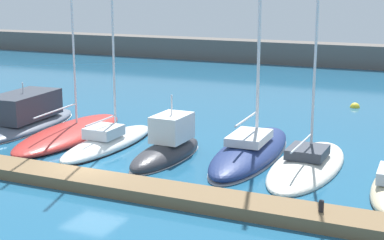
{
  "coord_description": "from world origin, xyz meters",
  "views": [
    {
      "loc": [
        15.29,
        -22.17,
        8.7
      ],
      "look_at": [
        3.8,
        3.05,
        2.34
      ],
      "focal_mm": 54.96,
      "sensor_mm": 36.0,
      "label": 1
    }
  ],
  "objects_px": {
    "motorboat_slate_second": "(22,118)",
    "sailboat_navy_sixth": "(251,149)",
    "motorboat_charcoal_fifth": "(168,148)",
    "dock_bollard": "(321,206)",
    "sailboat_red_third": "(70,133)",
    "mooring_buoy_yellow": "(355,107)",
    "sailboat_white_fourth": "(108,141)",
    "sailboat_ivory_seventh": "(307,164)"
  },
  "relations": [
    {
      "from": "sailboat_white_fourth",
      "to": "mooring_buoy_yellow",
      "type": "bearing_deg",
      "value": -32.3
    },
    {
      "from": "motorboat_charcoal_fifth",
      "to": "sailboat_ivory_seventh",
      "type": "xyz_separation_m",
      "value": [
        7.03,
        1.18,
        -0.31
      ]
    },
    {
      "from": "sailboat_red_third",
      "to": "mooring_buoy_yellow",
      "type": "bearing_deg",
      "value": -45.83
    },
    {
      "from": "mooring_buoy_yellow",
      "to": "motorboat_charcoal_fifth",
      "type": "bearing_deg",
      "value": -111.38
    },
    {
      "from": "sailboat_white_fourth",
      "to": "sailboat_ivory_seventh",
      "type": "relative_size",
      "value": 1.01
    },
    {
      "from": "mooring_buoy_yellow",
      "to": "dock_bollard",
      "type": "height_order",
      "value": "dock_bollard"
    },
    {
      "from": "sailboat_red_third",
      "to": "sailboat_navy_sixth",
      "type": "xyz_separation_m",
      "value": [
        10.96,
        0.58,
        0.11
      ]
    },
    {
      "from": "sailboat_red_third",
      "to": "motorboat_slate_second",
      "type": "bearing_deg",
      "value": 76.26
    },
    {
      "from": "mooring_buoy_yellow",
      "to": "dock_bollard",
      "type": "xyz_separation_m",
      "value": [
        2.44,
        -22.55,
        0.72
      ]
    },
    {
      "from": "dock_bollard",
      "to": "sailboat_white_fourth",
      "type": "bearing_deg",
      "value": 155.4
    },
    {
      "from": "motorboat_slate_second",
      "to": "motorboat_charcoal_fifth",
      "type": "xyz_separation_m",
      "value": [
        11.17,
        -2.02,
        -0.13
      ]
    },
    {
      "from": "motorboat_charcoal_fifth",
      "to": "dock_bollard",
      "type": "bearing_deg",
      "value": -119.75
    },
    {
      "from": "motorboat_slate_second",
      "to": "sailboat_red_third",
      "type": "xyz_separation_m",
      "value": [
        4.06,
        -0.66,
        -0.38
      ]
    },
    {
      "from": "sailboat_white_fourth",
      "to": "mooring_buoy_yellow",
      "type": "height_order",
      "value": "sailboat_white_fourth"
    },
    {
      "from": "sailboat_ivory_seventh",
      "to": "dock_bollard",
      "type": "distance_m",
      "value": 6.98
    },
    {
      "from": "sailboat_ivory_seventh",
      "to": "dock_bollard",
      "type": "height_order",
      "value": "sailboat_ivory_seventh"
    },
    {
      "from": "sailboat_ivory_seventh",
      "to": "sailboat_red_third",
      "type": "bearing_deg",
      "value": 89.67
    },
    {
      "from": "motorboat_charcoal_fifth",
      "to": "sailboat_red_third",
      "type": "bearing_deg",
      "value": 80.18
    },
    {
      "from": "motorboat_charcoal_fifth",
      "to": "mooring_buoy_yellow",
      "type": "height_order",
      "value": "motorboat_charcoal_fifth"
    },
    {
      "from": "sailboat_ivory_seventh",
      "to": "mooring_buoy_yellow",
      "type": "bearing_deg",
      "value": 1.63
    },
    {
      "from": "sailboat_white_fourth",
      "to": "sailboat_navy_sixth",
      "type": "distance_m",
      "value": 7.91
    },
    {
      "from": "sailboat_red_third",
      "to": "sailboat_white_fourth",
      "type": "distance_m",
      "value": 3.29
    },
    {
      "from": "motorboat_slate_second",
      "to": "sailboat_navy_sixth",
      "type": "bearing_deg",
      "value": -94.29
    },
    {
      "from": "motorboat_charcoal_fifth",
      "to": "dock_bollard",
      "type": "height_order",
      "value": "motorboat_charcoal_fifth"
    },
    {
      "from": "sailboat_red_third",
      "to": "dock_bollard",
      "type": "relative_size",
      "value": 37.67
    },
    {
      "from": "motorboat_slate_second",
      "to": "dock_bollard",
      "type": "height_order",
      "value": "motorboat_slate_second"
    },
    {
      "from": "motorboat_charcoal_fifth",
      "to": "dock_bollard",
      "type": "distance_m",
      "value": 10.64
    },
    {
      "from": "sailboat_navy_sixth",
      "to": "dock_bollard",
      "type": "height_order",
      "value": "sailboat_navy_sixth"
    },
    {
      "from": "sailboat_ivory_seventh",
      "to": "dock_bollard",
      "type": "bearing_deg",
      "value": -161.99
    },
    {
      "from": "mooring_buoy_yellow",
      "to": "sailboat_red_third",
      "type": "bearing_deg",
      "value": -131.26
    },
    {
      "from": "sailboat_navy_sixth",
      "to": "dock_bollard",
      "type": "relative_size",
      "value": 39.75
    },
    {
      "from": "sailboat_red_third",
      "to": "mooring_buoy_yellow",
      "type": "distance_m",
      "value": 20.93
    },
    {
      "from": "sailboat_navy_sixth",
      "to": "mooring_buoy_yellow",
      "type": "xyz_separation_m",
      "value": [
        2.84,
        15.15,
        -0.38
      ]
    },
    {
      "from": "motorboat_slate_second",
      "to": "mooring_buoy_yellow",
      "type": "xyz_separation_m",
      "value": [
        17.86,
        15.08,
        -0.65
      ]
    },
    {
      "from": "motorboat_charcoal_fifth",
      "to": "sailboat_ivory_seventh",
      "type": "relative_size",
      "value": 0.38
    },
    {
      "from": "sailboat_red_third",
      "to": "motorboat_charcoal_fifth",
      "type": "relative_size",
      "value": 2.56
    },
    {
      "from": "sailboat_white_fourth",
      "to": "motorboat_charcoal_fifth",
      "type": "xyz_separation_m",
      "value": [
        3.93,
        -0.53,
        0.19
      ]
    },
    {
      "from": "sailboat_navy_sixth",
      "to": "mooring_buoy_yellow",
      "type": "distance_m",
      "value": 15.42
    },
    {
      "from": "motorboat_charcoal_fifth",
      "to": "sailboat_ivory_seventh",
      "type": "distance_m",
      "value": 7.14
    },
    {
      "from": "mooring_buoy_yellow",
      "to": "sailboat_white_fourth",
      "type": "bearing_deg",
      "value": -122.66
    },
    {
      "from": "sailboat_ivory_seventh",
      "to": "dock_bollard",
      "type": "relative_size",
      "value": 38.6
    },
    {
      "from": "motorboat_slate_second",
      "to": "sailboat_white_fourth",
      "type": "height_order",
      "value": "sailboat_white_fourth"
    }
  ]
}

